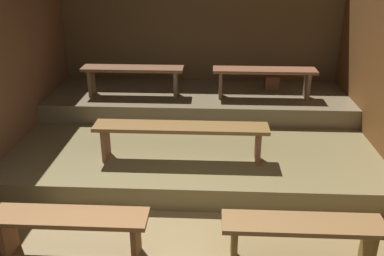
{
  "coord_description": "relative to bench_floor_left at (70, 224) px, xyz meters",
  "views": [
    {
      "loc": [
        0.23,
        -2.51,
        2.71
      ],
      "look_at": [
        -0.04,
        2.73,
        0.48
      ],
      "focal_mm": 39.21,
      "sensor_mm": 36.0,
      "label": 1
    }
  ],
  "objects": [
    {
      "name": "bench_floor_left",
      "position": [
        0.0,
        0.0,
        0.0
      ],
      "size": [
        1.47,
        0.34,
        0.46
      ],
      "color": "brown",
      "rests_on": "ground"
    },
    {
      "name": "platform_middle",
      "position": [
        1.07,
        3.37,
        0.06
      ],
      "size": [
        4.81,
        1.52,
        0.28
      ],
      "primitive_type": "cube",
      "color": "#76674C",
      "rests_on": "platform_lower"
    },
    {
      "name": "bench_middle_right",
      "position": [
        2.1,
        3.17,
        0.57
      ],
      "size": [
        1.59,
        0.34,
        0.46
      ],
      "color": "brown",
      "rests_on": "platform_middle"
    },
    {
      "name": "bench_lower_center",
      "position": [
        0.93,
        1.52,
        0.3
      ],
      "size": [
        2.14,
        0.34,
        0.46
      ],
      "color": "brown",
      "rests_on": "platform_lower"
    },
    {
      "name": "ground",
      "position": [
        1.07,
        1.73,
        -0.4
      ],
      "size": [
        5.61,
        5.6,
        0.08
      ],
      "primitive_type": "cube",
      "color": "olive"
    },
    {
      "name": "platform_lower",
      "position": [
        1.07,
        2.46,
        -0.22
      ],
      "size": [
        4.81,
        3.35,
        0.28
      ],
      "primitive_type": "cube",
      "color": "olive",
      "rests_on": "ground"
    },
    {
      "name": "wooden_crate_middle",
      "position": [
        2.29,
        3.62,
        0.32
      ],
      "size": [
        0.23,
        0.23,
        0.23
      ],
      "primitive_type": "cube",
      "color": "brown",
      "rests_on": "platform_middle"
    },
    {
      "name": "bench_middle_left",
      "position": [
        0.04,
        3.17,
        0.57
      ],
      "size": [
        1.59,
        0.34,
        0.46
      ],
      "color": "brown",
      "rests_on": "platform_middle"
    },
    {
      "name": "wall_back",
      "position": [
        1.07,
        4.16,
        0.84
      ],
      "size": [
        5.61,
        0.06,
        2.41
      ],
      "primitive_type": "cube",
      "color": "brown",
      "rests_on": "ground"
    },
    {
      "name": "bench_floor_right",
      "position": [
        2.14,
        0.0,
        0.0
      ],
      "size": [
        1.47,
        0.34,
        0.46
      ],
      "color": "brown",
      "rests_on": "ground"
    }
  ]
}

